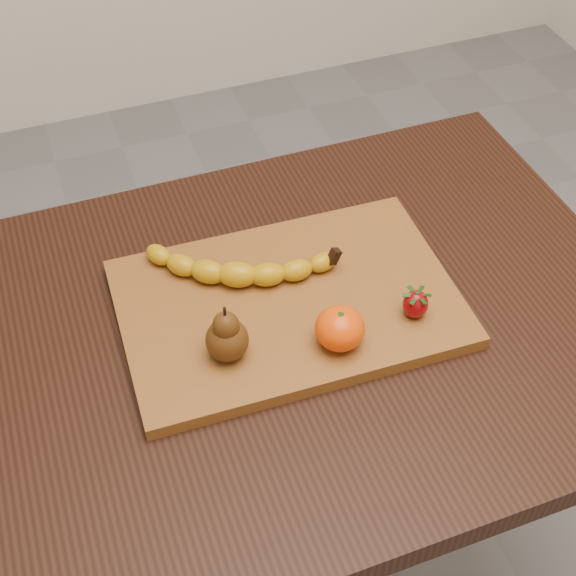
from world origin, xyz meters
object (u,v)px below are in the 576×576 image
object	(u,v)px
cutting_board	(288,303)
pear	(226,332)
mandarin	(340,328)
table	(282,369)

from	to	relation	value
cutting_board	pear	size ratio (longest dim) A/B	5.29
pear	mandarin	world-z (taller)	pear
table	cutting_board	distance (m)	0.11
mandarin	pear	bearing A→B (deg)	167.21
table	mandarin	bearing A→B (deg)	-53.79
cutting_board	table	bearing A→B (deg)	-123.99
pear	mandarin	xyz separation A→B (m)	(0.14, -0.03, -0.02)
table	mandarin	world-z (taller)	mandarin
table	pear	world-z (taller)	pear
mandarin	table	bearing A→B (deg)	126.21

